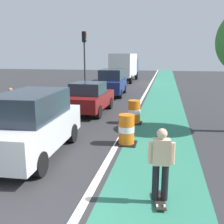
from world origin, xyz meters
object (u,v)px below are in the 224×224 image
delivery_truck_down_block (125,66)px  skateboarder_on_lane (161,164)px  parked_suv_nearest (32,124)px  traffic_barrel_front (126,130)px  pedestrian_crossing (11,103)px  traffic_light_corner (84,50)px  pedestrian_waiting (24,103)px  parked_suv_third (112,82)px  traffic_barrel_mid (134,112)px  parked_sedan_second (89,98)px

delivery_truck_down_block → skateboarder_on_lane: bearing=-79.6°
parked_suv_nearest → traffic_barrel_front: 3.26m
delivery_truck_down_block → pedestrian_crossing: size_ratio=4.74×
traffic_light_corner → pedestrian_waiting: 11.80m
pedestrian_crossing → pedestrian_waiting: 0.60m
traffic_light_corner → pedestrian_crossing: 11.89m
parked_suv_third → pedestrian_crossing: parked_suv_third is taller
parked_suv_third → traffic_barrel_front: bearing=-75.9°
parked_suv_third → pedestrian_crossing: bearing=-109.5°
pedestrian_waiting → delivery_truck_down_block: bearing=84.5°
skateboarder_on_lane → delivery_truck_down_block: delivery_truck_down_block is taller
traffic_barrel_mid → pedestrian_waiting: 5.34m
traffic_light_corner → parked_suv_nearest: bearing=-78.9°
parked_suv_nearest → parked_suv_third: bearing=90.2°
pedestrian_waiting → traffic_barrel_front: bearing=-24.4°
skateboarder_on_lane → delivery_truck_down_block: 26.33m
parked_suv_nearest → traffic_light_corner: size_ratio=0.92×
pedestrian_waiting → traffic_light_corner: bearing=92.2°
parked_sedan_second → delivery_truck_down_block: delivery_truck_down_block is taller
parked_suv_nearest → delivery_truck_down_block: delivery_truck_down_block is taller
traffic_light_corner → traffic_barrel_mid: bearing=-62.3°
skateboarder_on_lane → pedestrian_crossing: size_ratio=1.05×
parked_sedan_second → parked_suv_third: size_ratio=0.89×
parked_sedan_second → pedestrian_crossing: (-3.21, -2.45, 0.03)m
pedestrian_waiting → parked_suv_nearest: bearing=-57.4°
traffic_barrel_front → parked_suv_third: bearing=104.1°
parked_sedan_second → pedestrian_crossing: parked_sedan_second is taller
parked_suv_nearest → delivery_truck_down_block: size_ratio=0.61×
skateboarder_on_lane → parked_sedan_second: parked_sedan_second is taller
parked_sedan_second → delivery_truck_down_block: size_ratio=0.54×
parked_suv_third → traffic_light_corner: (-3.00, 2.67, 2.47)m
skateboarder_on_lane → traffic_light_corner: (-7.11, 17.65, 2.59)m
parked_sedan_second → pedestrian_crossing: size_ratio=2.57×
delivery_truck_down_block → pedestrian_waiting: (-1.90, -19.72, -0.98)m
skateboarder_on_lane → traffic_barrel_front: skateboarder_on_lane is taller
traffic_barrel_front → traffic_barrel_mid: bearing=91.5°
parked_suv_third → traffic_barrel_front: (2.82, -11.27, -0.50)m
parked_suv_nearest → parked_suv_third: (-0.04, 12.90, 0.00)m
parked_suv_third → delivery_truck_down_block: (-0.66, 10.89, 0.81)m
parked_sedan_second → delivery_truck_down_block: bearing=92.4°
parked_sedan_second → pedestrian_waiting: bearing=-138.0°
delivery_truck_down_block → traffic_barrel_front: bearing=-81.1°
parked_suv_third → pedestrian_waiting: size_ratio=2.90×
parked_sedan_second → skateboarder_on_lane: bearing=-64.6°
skateboarder_on_lane → traffic_barrel_mid: bearing=101.5°
skateboarder_on_lane → pedestrian_waiting: bearing=137.3°
traffic_barrel_mid → pedestrian_crossing: (-5.89, -0.66, 0.33)m
parked_suv_third → delivery_truck_down_block: bearing=93.5°
parked_sedan_second → traffic_barrel_mid: size_ratio=3.80×
traffic_light_corner → pedestrian_crossing: traffic_light_corner is taller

